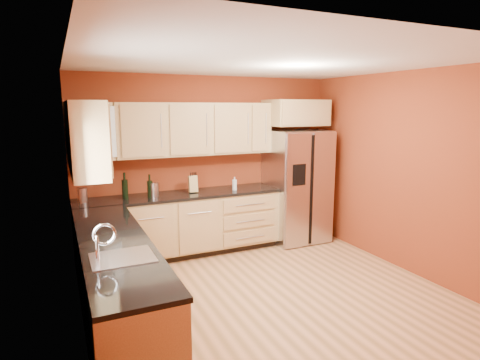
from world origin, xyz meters
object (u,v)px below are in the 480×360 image
(refrigerator, at_px, (296,186))
(knife_block, at_px, (193,184))
(canister_left, at_px, (154,190))
(soap_dispenser, at_px, (235,184))
(wine_bottle_a, at_px, (150,186))

(refrigerator, bearing_deg, knife_block, 176.37)
(canister_left, bearing_deg, soap_dispenser, -1.76)
(wine_bottle_a, bearing_deg, soap_dispenser, -1.58)
(refrigerator, xyz_separation_m, soap_dispenser, (-1.10, -0.01, 0.13))
(refrigerator, relative_size, knife_block, 7.38)
(refrigerator, distance_m, knife_block, 1.71)
(refrigerator, height_order, soap_dispenser, refrigerator)
(knife_block, relative_size, soap_dispenser, 1.22)
(soap_dispenser, bearing_deg, knife_block, 168.55)
(wine_bottle_a, height_order, soap_dispenser, wine_bottle_a)
(canister_left, relative_size, knife_block, 0.83)
(knife_block, bearing_deg, soap_dispenser, -3.53)
(canister_left, height_order, wine_bottle_a, wine_bottle_a)
(refrigerator, xyz_separation_m, knife_block, (-1.70, 0.11, 0.15))
(refrigerator, distance_m, canister_left, 2.29)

